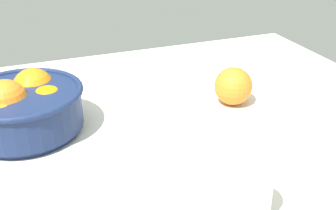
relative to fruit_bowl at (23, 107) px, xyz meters
The scene contains 4 objects.
ground_plane 30.87cm from the fruit_bowl, 31.18° to the right, with size 115.78×107.45×3.00cm, color silver.
fruit_bowl is the anchor object (origin of this frame).
juice_glass 46.81cm from the fruit_bowl, 53.62° to the right, with size 7.13×7.13×9.23cm.
loose_orange_0 44.51cm from the fruit_bowl, ahead, with size 8.45×8.45×8.45cm, color orange.
Camera 1 is at (-25.42, -62.33, 42.46)cm, focal length 44.90 mm.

